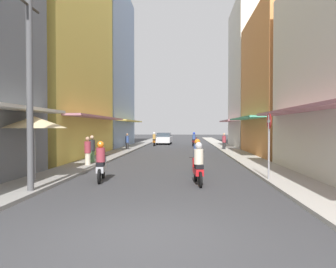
{
  "coord_description": "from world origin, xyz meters",
  "views": [
    {
      "loc": [
        0.81,
        -5.91,
        2.11
      ],
      "look_at": [
        -0.55,
        16.47,
        1.62
      ],
      "focal_mm": 32.65,
      "sensor_mm": 36.0,
      "label": 1
    }
  ],
  "objects_px": {
    "motorbike_green": "(198,158)",
    "utility_pole": "(30,88)",
    "pedestrian_midway": "(88,152)",
    "pedestrian_far": "(127,142)",
    "street_sign_no_entry": "(269,138)",
    "vendor_umbrella": "(34,122)",
    "motorbike_red": "(198,165)",
    "parked_car": "(164,138)",
    "pedestrian_crossing": "(92,150)",
    "motorbike_silver": "(101,163)",
    "pedestrian_foreground": "(224,142)",
    "motorbike_orange": "(154,140)",
    "motorbike_maroon": "(194,140)"
  },
  "relations": [
    {
      "from": "motorbike_red",
      "to": "pedestrian_far",
      "type": "bearing_deg",
      "value": 109.66
    },
    {
      "from": "motorbike_red",
      "to": "vendor_umbrella",
      "type": "height_order",
      "value": "vendor_umbrella"
    },
    {
      "from": "pedestrian_midway",
      "to": "utility_pole",
      "type": "xyz_separation_m",
      "value": [
        0.36,
        -6.65,
        2.52
      ]
    },
    {
      "from": "pedestrian_crossing",
      "to": "motorbike_red",
      "type": "bearing_deg",
      "value": -44.9
    },
    {
      "from": "pedestrian_far",
      "to": "street_sign_no_entry",
      "type": "xyz_separation_m",
      "value": [
        8.59,
        -15.62,
        0.94
      ]
    },
    {
      "from": "street_sign_no_entry",
      "to": "pedestrian_foreground",
      "type": "bearing_deg",
      "value": 89.07
    },
    {
      "from": "vendor_umbrella",
      "to": "utility_pole",
      "type": "distance_m",
      "value": 2.42
    },
    {
      "from": "motorbike_silver",
      "to": "parked_car",
      "type": "bearing_deg",
      "value": 88.83
    },
    {
      "from": "utility_pole",
      "to": "pedestrian_far",
      "type": "bearing_deg",
      "value": 91.61
    },
    {
      "from": "motorbike_orange",
      "to": "parked_car",
      "type": "relative_size",
      "value": 0.44
    },
    {
      "from": "parked_car",
      "to": "vendor_umbrella",
      "type": "height_order",
      "value": "vendor_umbrella"
    },
    {
      "from": "motorbike_green",
      "to": "utility_pole",
      "type": "height_order",
      "value": "utility_pole"
    },
    {
      "from": "motorbike_silver",
      "to": "pedestrian_foreground",
      "type": "height_order",
      "value": "pedestrian_foreground"
    },
    {
      "from": "pedestrian_far",
      "to": "street_sign_no_entry",
      "type": "distance_m",
      "value": 17.85
    },
    {
      "from": "pedestrian_far",
      "to": "motorbike_maroon",
      "type": "bearing_deg",
      "value": 47.38
    },
    {
      "from": "motorbike_maroon",
      "to": "pedestrian_crossing",
      "type": "height_order",
      "value": "pedestrian_crossing"
    },
    {
      "from": "vendor_umbrella",
      "to": "motorbike_green",
      "type": "bearing_deg",
      "value": 24.57
    },
    {
      "from": "parked_car",
      "to": "pedestrian_foreground",
      "type": "relative_size",
      "value": 2.62
    },
    {
      "from": "pedestrian_foreground",
      "to": "street_sign_no_entry",
      "type": "relative_size",
      "value": 0.6
    },
    {
      "from": "motorbike_green",
      "to": "pedestrian_midway",
      "type": "relative_size",
      "value": 1.12
    },
    {
      "from": "pedestrian_crossing",
      "to": "vendor_umbrella",
      "type": "bearing_deg",
      "value": -94.15
    },
    {
      "from": "motorbike_orange",
      "to": "utility_pole",
      "type": "bearing_deg",
      "value": -92.86
    },
    {
      "from": "pedestrian_foreground",
      "to": "street_sign_no_entry",
      "type": "height_order",
      "value": "street_sign_no_entry"
    },
    {
      "from": "motorbike_green",
      "to": "vendor_umbrella",
      "type": "relative_size",
      "value": 0.71
    },
    {
      "from": "motorbike_red",
      "to": "vendor_umbrella",
      "type": "distance_m",
      "value": 6.41
    },
    {
      "from": "pedestrian_crossing",
      "to": "utility_pole",
      "type": "xyz_separation_m",
      "value": [
        0.47,
        -7.74,
        2.5
      ]
    },
    {
      "from": "motorbike_green",
      "to": "street_sign_no_entry",
      "type": "relative_size",
      "value": 0.68
    },
    {
      "from": "motorbike_red",
      "to": "motorbike_silver",
      "type": "bearing_deg",
      "value": 172.72
    },
    {
      "from": "motorbike_maroon",
      "to": "pedestrian_foreground",
      "type": "height_order",
      "value": "pedestrian_foreground"
    },
    {
      "from": "motorbike_red",
      "to": "pedestrian_midway",
      "type": "height_order",
      "value": "pedestrian_midway"
    },
    {
      "from": "motorbike_green",
      "to": "pedestrian_far",
      "type": "distance_m",
      "value": 14.67
    },
    {
      "from": "motorbike_red",
      "to": "pedestrian_midway",
      "type": "bearing_deg",
      "value": 140.56
    },
    {
      "from": "motorbike_maroon",
      "to": "street_sign_no_entry",
      "type": "bearing_deg",
      "value": -84.18
    },
    {
      "from": "motorbike_silver",
      "to": "parked_car",
      "type": "height_order",
      "value": "motorbike_silver"
    },
    {
      "from": "motorbike_silver",
      "to": "utility_pole",
      "type": "relative_size",
      "value": 0.28
    },
    {
      "from": "motorbike_red",
      "to": "pedestrian_far",
      "type": "relative_size",
      "value": 1.16
    },
    {
      "from": "motorbike_silver",
      "to": "pedestrian_midway",
      "type": "xyz_separation_m",
      "value": [
        -1.92,
        4.19,
        0.1
      ]
    },
    {
      "from": "motorbike_red",
      "to": "parked_car",
      "type": "distance_m",
      "value": 27.0
    },
    {
      "from": "pedestrian_far",
      "to": "utility_pole",
      "type": "relative_size",
      "value": 0.24
    },
    {
      "from": "motorbike_maroon",
      "to": "motorbike_silver",
      "type": "bearing_deg",
      "value": -100.53
    },
    {
      "from": "motorbike_green",
      "to": "utility_pole",
      "type": "bearing_deg",
      "value": -137.96
    },
    {
      "from": "motorbike_red",
      "to": "parked_car",
      "type": "relative_size",
      "value": 0.44
    },
    {
      "from": "motorbike_green",
      "to": "motorbike_maroon",
      "type": "distance_m",
      "value": 20.27
    },
    {
      "from": "motorbike_silver",
      "to": "street_sign_no_entry",
      "type": "xyz_separation_m",
      "value": [
        6.51,
        0.23,
        1.01
      ]
    },
    {
      "from": "street_sign_no_entry",
      "to": "vendor_umbrella",
      "type": "bearing_deg",
      "value": -175.66
    },
    {
      "from": "vendor_umbrella",
      "to": "utility_pole",
      "type": "bearing_deg",
      "value": -66.22
    },
    {
      "from": "utility_pole",
      "to": "pedestrian_midway",
      "type": "bearing_deg",
      "value": 93.09
    },
    {
      "from": "motorbike_red",
      "to": "motorbike_maroon",
      "type": "height_order",
      "value": "same"
    },
    {
      "from": "motorbike_silver",
      "to": "motorbike_orange",
      "type": "xyz_separation_m",
      "value": [
        -0.31,
        22.62,
        0.0
      ]
    },
    {
      "from": "motorbike_orange",
      "to": "vendor_umbrella",
      "type": "bearing_deg",
      "value": -95.29
    }
  ]
}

